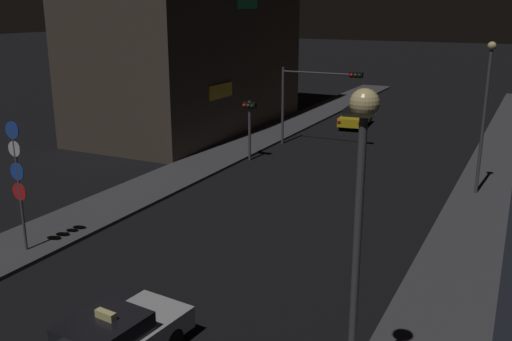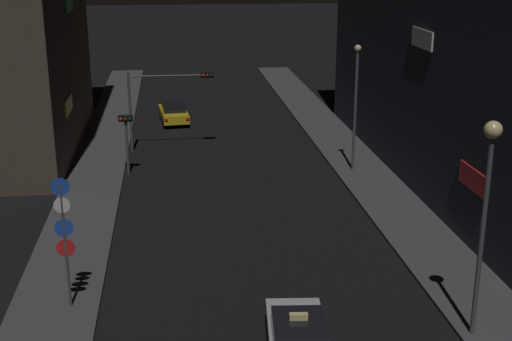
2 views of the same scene
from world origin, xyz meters
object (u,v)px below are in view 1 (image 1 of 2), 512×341
object	(u,v)px
traffic_light_left_kerb	(249,118)
sign_pole_left	(18,176)
far_car	(356,117)
traffic_light_overhead	(314,90)
street_lamp_near_block	(360,196)
street_lamp_far_block	(485,105)

from	to	relation	value
traffic_light_left_kerb	sign_pole_left	bearing A→B (deg)	-94.61
far_car	sign_pole_left	bearing A→B (deg)	-98.07
traffic_light_left_kerb	sign_pole_left	distance (m)	15.42
traffic_light_overhead	traffic_light_left_kerb	bearing A→B (deg)	-114.26
traffic_light_left_kerb	street_lamp_near_block	bearing A→B (deg)	-57.37
far_car	sign_pole_left	xyz separation A→B (m)	(-3.90, -27.48, 2.21)
traffic_light_overhead	sign_pole_left	distance (m)	20.34
sign_pole_left	street_lamp_far_block	world-z (taller)	street_lamp_far_block
sign_pole_left	traffic_light_overhead	bearing A→B (deg)	80.52
sign_pole_left	street_lamp_near_block	bearing A→B (deg)	-14.53
far_car	sign_pole_left	world-z (taller)	sign_pole_left
traffic_light_overhead	traffic_light_left_kerb	size ratio (longest dim) A/B	1.51
sign_pole_left	street_lamp_far_block	distance (m)	20.02
traffic_light_left_kerb	sign_pole_left	size ratio (longest dim) A/B	0.73
far_car	traffic_light_left_kerb	distance (m)	12.53
traffic_light_overhead	far_car	bearing A→B (deg)	85.78
far_car	street_lamp_far_block	distance (m)	16.85
traffic_light_left_kerb	street_lamp_near_block	size ratio (longest dim) A/B	0.49
sign_pole_left	far_car	bearing A→B (deg)	81.93
street_lamp_near_block	street_lamp_far_block	size ratio (longest dim) A/B	1.01
street_lamp_near_block	street_lamp_far_block	world-z (taller)	street_lamp_near_block
far_car	traffic_light_overhead	distance (m)	8.01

